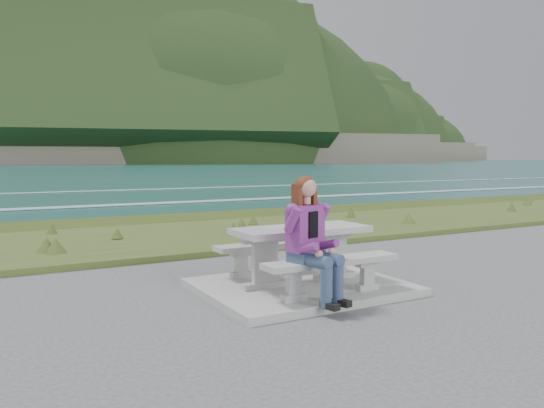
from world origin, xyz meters
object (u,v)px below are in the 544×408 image
(bench_landward, at_px, (332,267))
(bench_seaward, at_px, (275,249))
(seated_woman, at_px, (315,256))
(picnic_table, at_px, (301,240))

(bench_landward, xyz_separation_m, bench_seaward, (0.00, 1.40, 0.00))
(bench_landward, bearing_deg, bench_seaward, 90.00)
(bench_seaward, bearing_deg, seated_woman, -102.50)
(bench_seaward, xyz_separation_m, seated_woman, (-0.34, -1.53, 0.18))
(picnic_table, distance_m, bench_seaward, 0.74)
(picnic_table, distance_m, seated_woman, 0.90)
(picnic_table, xyz_separation_m, bench_landward, (0.00, -0.70, -0.23))
(bench_seaward, bearing_deg, picnic_table, -90.00)
(picnic_table, relative_size, bench_seaward, 1.00)
(picnic_table, xyz_separation_m, seated_woman, (-0.34, -0.83, -0.05))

